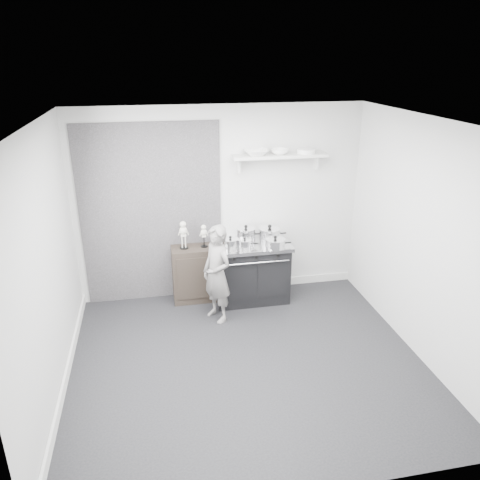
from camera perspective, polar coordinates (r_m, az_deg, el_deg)
ground at (r=5.56m, az=0.79°, el=-14.62°), size 4.00×4.00×0.00m
room_shell at (r=4.90m, az=-0.49°, el=1.94°), size 4.02×3.62×2.71m
wall_shelf at (r=6.43m, az=4.84°, el=10.11°), size 1.30×0.26×0.24m
stove at (r=6.65m, az=1.35°, el=-3.80°), size 1.07×0.67×0.85m
side_cabinet at (r=6.67m, az=-5.57°, el=-4.09°), size 0.62×0.36×0.80m
child at (r=6.05m, az=-2.81°, el=-4.15°), size 0.51×0.57×1.31m
pot_front_left at (r=6.31m, az=-1.17°, el=-0.38°), size 0.31×0.22×0.17m
pot_back_left at (r=6.56m, az=0.73°, el=0.73°), size 0.36×0.27×0.23m
pot_back_right at (r=6.61m, az=3.63°, el=0.79°), size 0.40×0.31×0.22m
pot_front_right at (r=6.34m, az=4.32°, el=-0.38°), size 0.36×0.27×0.17m
pot_front_center at (r=6.30m, az=0.59°, el=-0.45°), size 0.28×0.19×0.16m
skeleton_full at (r=6.42m, az=-6.92°, el=0.87°), size 0.13×0.08×0.45m
skeleton_torso at (r=6.46m, az=-4.43°, el=0.70°), size 0.10×0.07×0.37m
bowl_large at (r=6.33m, az=1.93°, el=10.64°), size 0.32×0.32×0.08m
bowl_small at (r=6.41m, az=4.85°, el=10.69°), size 0.23×0.23×0.07m
plate_stack at (r=6.52m, az=8.05°, el=10.69°), size 0.26×0.26×0.06m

